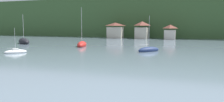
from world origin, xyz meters
name	(u,v)px	position (x,y,z in m)	size (l,w,h in m)	color
wooded_hillside	(201,21)	(12.28, 155.89, 7.58)	(352.00, 62.26, 33.86)	#38562D
shore_building_west	(115,31)	(-22.07, 114.61, 3.12)	(6.58, 3.91, 6.44)	#BCB29E
shore_building_westcentral	(142,30)	(-11.03, 115.74, 3.36)	(5.04, 6.28, 6.91)	#BCB29E
shore_building_central	(170,32)	(0.00, 114.81, 2.73)	(4.30, 4.32, 5.60)	beige
sailboat_far_1	(82,45)	(-18.77, 78.05, 0.42)	(4.38, 7.37, 10.42)	red
sailboat_far_5	(24,42)	(-39.13, 80.35, 0.52)	(8.02, 7.20, 9.19)	black
sailboat_far_9	(16,52)	(-24.62, 61.14, 0.25)	(3.47, 4.30, 5.13)	white
sailboat_far_10	(149,50)	(-0.45, 72.47, 0.31)	(4.66, 5.35, 7.72)	navy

